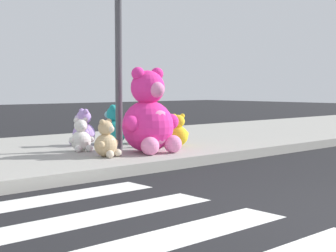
{
  "coord_description": "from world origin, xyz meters",
  "views": [
    {
      "loc": [
        -3.83,
        -2.09,
        1.13
      ],
      "look_at": [
        1.32,
        3.6,
        0.55
      ],
      "focal_mm": 54.85,
      "sensor_mm": 36.0,
      "label": 1
    }
  ],
  "objects_px": {
    "plush_red": "(142,131)",
    "plush_tan": "(107,142)",
    "sign_pole": "(119,41)",
    "plush_pink_large": "(149,118)",
    "plush_teal": "(113,128)",
    "plush_yellow": "(178,133)",
    "plush_lavender": "(83,131)",
    "plush_white": "(81,138)"
  },
  "relations": [
    {
      "from": "plush_red",
      "to": "plush_tan",
      "type": "bearing_deg",
      "value": -144.93
    },
    {
      "from": "sign_pole",
      "to": "plush_red",
      "type": "height_order",
      "value": "sign_pole"
    },
    {
      "from": "plush_pink_large",
      "to": "plush_teal",
      "type": "bearing_deg",
      "value": 77.69
    },
    {
      "from": "sign_pole",
      "to": "plush_yellow",
      "type": "distance_m",
      "value": 1.83
    },
    {
      "from": "plush_red",
      "to": "plush_teal",
      "type": "height_order",
      "value": "plush_teal"
    },
    {
      "from": "plush_tan",
      "to": "plush_teal",
      "type": "height_order",
      "value": "plush_teal"
    },
    {
      "from": "plush_yellow",
      "to": "plush_lavender",
      "type": "bearing_deg",
      "value": 135.86
    },
    {
      "from": "plush_teal",
      "to": "plush_yellow",
      "type": "bearing_deg",
      "value": -56.14
    },
    {
      "from": "plush_pink_large",
      "to": "plush_lavender",
      "type": "height_order",
      "value": "plush_pink_large"
    },
    {
      "from": "plush_red",
      "to": "sign_pole",
      "type": "bearing_deg",
      "value": -151.02
    },
    {
      "from": "plush_tan",
      "to": "plush_red",
      "type": "bearing_deg",
      "value": 35.07
    },
    {
      "from": "plush_tan",
      "to": "plush_yellow",
      "type": "xyz_separation_m",
      "value": [
        1.71,
        0.35,
        0.0
      ]
    },
    {
      "from": "plush_teal",
      "to": "plush_white",
      "type": "bearing_deg",
      "value": -152.58
    },
    {
      "from": "plush_pink_large",
      "to": "plush_lavender",
      "type": "bearing_deg",
      "value": 98.87
    },
    {
      "from": "plush_tan",
      "to": "plush_red",
      "type": "height_order",
      "value": "same"
    },
    {
      "from": "plush_teal",
      "to": "plush_tan",
      "type": "bearing_deg",
      "value": -129.3
    },
    {
      "from": "sign_pole",
      "to": "plush_tan",
      "type": "bearing_deg",
      "value": -138.22
    },
    {
      "from": "sign_pole",
      "to": "plush_pink_large",
      "type": "height_order",
      "value": "sign_pole"
    },
    {
      "from": "plush_tan",
      "to": "plush_yellow",
      "type": "relative_size",
      "value": 0.99
    },
    {
      "from": "sign_pole",
      "to": "plush_white",
      "type": "relative_size",
      "value": 6.21
    },
    {
      "from": "plush_pink_large",
      "to": "plush_white",
      "type": "bearing_deg",
      "value": 130.83
    },
    {
      "from": "plush_pink_large",
      "to": "plush_tan",
      "type": "bearing_deg",
      "value": 179.86
    },
    {
      "from": "plush_tan",
      "to": "plush_yellow",
      "type": "height_order",
      "value": "plush_yellow"
    },
    {
      "from": "plush_white",
      "to": "sign_pole",
      "type": "bearing_deg",
      "value": -20.69
    },
    {
      "from": "plush_lavender",
      "to": "plush_teal",
      "type": "height_order",
      "value": "plush_teal"
    },
    {
      "from": "plush_pink_large",
      "to": "plush_yellow",
      "type": "xyz_separation_m",
      "value": [
        0.93,
        0.35,
        -0.3
      ]
    },
    {
      "from": "plush_pink_large",
      "to": "plush_red",
      "type": "relative_size",
      "value": 2.39
    },
    {
      "from": "sign_pole",
      "to": "plush_red",
      "type": "distance_m",
      "value": 1.77
    },
    {
      "from": "sign_pole",
      "to": "plush_pink_large",
      "type": "xyz_separation_m",
      "value": [
        0.13,
        -0.59,
        -1.19
      ]
    },
    {
      "from": "plush_yellow",
      "to": "sign_pole",
      "type": "bearing_deg",
      "value": 167.48
    },
    {
      "from": "plush_white",
      "to": "plush_yellow",
      "type": "relative_size",
      "value": 0.95
    },
    {
      "from": "sign_pole",
      "to": "plush_white",
      "type": "distance_m",
      "value": 1.61
    },
    {
      "from": "plush_red",
      "to": "plush_teal",
      "type": "xyz_separation_m",
      "value": [
        -0.43,
        0.25,
        0.06
      ]
    },
    {
      "from": "plush_pink_large",
      "to": "plush_tan",
      "type": "xyz_separation_m",
      "value": [
        -0.78,
        0.0,
        -0.3
      ]
    },
    {
      "from": "plush_white",
      "to": "plush_yellow",
      "type": "height_order",
      "value": "plush_yellow"
    },
    {
      "from": "sign_pole",
      "to": "plush_white",
      "type": "xyz_separation_m",
      "value": [
        -0.56,
        0.21,
        -1.49
      ]
    },
    {
      "from": "plush_tan",
      "to": "plush_white",
      "type": "distance_m",
      "value": 0.8
    },
    {
      "from": "plush_teal",
      "to": "plush_pink_large",
      "type": "bearing_deg",
      "value": -102.31
    },
    {
      "from": "plush_white",
      "to": "plush_yellow",
      "type": "distance_m",
      "value": 1.68
    },
    {
      "from": "plush_lavender",
      "to": "sign_pole",
      "type": "bearing_deg",
      "value": -83.42
    },
    {
      "from": "plush_tan",
      "to": "plush_teal",
      "type": "bearing_deg",
      "value": 50.7
    },
    {
      "from": "plush_pink_large",
      "to": "plush_red",
      "type": "distance_m",
      "value": 1.31
    }
  ]
}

